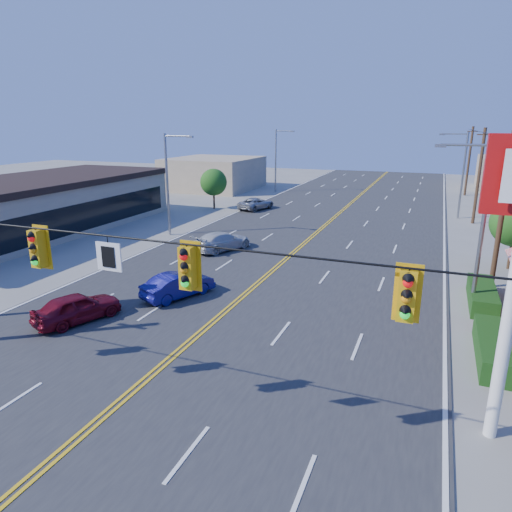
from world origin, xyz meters
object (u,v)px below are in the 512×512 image
at_px(signal_span, 71,272).
at_px(car_magenta, 77,309).
at_px(car_blue, 178,286).
at_px(car_white, 222,242).
at_px(car_silver, 256,204).

relative_size(signal_span, car_magenta, 6.25).
relative_size(car_magenta, car_blue, 1.00).
relative_size(signal_span, car_white, 5.38).
xyz_separation_m(car_blue, car_silver, (-5.51, 24.85, -0.03)).
bearing_deg(car_white, car_magenta, 109.99).
bearing_deg(car_magenta, car_blue, -100.57).
height_order(car_magenta, car_silver, car_magenta).
relative_size(car_blue, car_silver, 0.89).
relative_size(signal_span, car_blue, 6.22).
bearing_deg(car_silver, car_white, 119.12).
relative_size(car_magenta, car_silver, 0.89).
xyz_separation_m(car_magenta, car_silver, (-2.81, 29.16, -0.05)).
xyz_separation_m(signal_span, car_blue, (-2.95, 10.11, -4.24)).
height_order(signal_span, car_silver, signal_span).
bearing_deg(signal_span, car_blue, 106.29).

